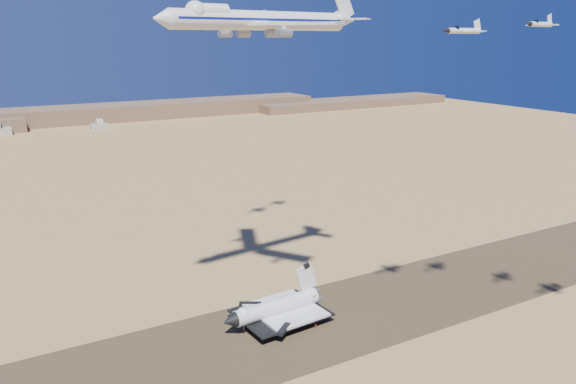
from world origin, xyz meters
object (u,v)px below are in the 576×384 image
crew_b (311,324)px  carrier_747 (256,20)px  chase_jet_f (282,22)px  crew_a (316,326)px  chase_jet_a (463,31)px  chase_jet_b (540,24)px  chase_jet_e (254,17)px  shuttle (276,309)px  crew_c (301,326)px

crew_b → carrier_747: bearing=13.9°
crew_b → chase_jet_f: bearing=-50.5°
crew_a → chase_jet_f: bearing=-21.4°
crew_b → chase_jet_f: 127.99m
crew_a → chase_jet_f: 128.91m
crew_a → chase_jet_f: chase_jet_f is taller
chase_jet_a → chase_jet_b: size_ratio=1.11×
chase_jet_a → chase_jet_e: bearing=92.0°
chase_jet_e → chase_jet_f: (17.24, 7.94, -1.34)m
shuttle → carrier_747: 95.74m
chase_jet_e → chase_jet_f: chase_jet_e is taller
chase_jet_a → chase_jet_e: size_ratio=1.06×
crew_c → crew_b: bearing=-147.8°
chase_jet_e → chase_jet_f: bearing=8.8°
shuttle → crew_a: 14.81m
shuttle → crew_a: bearing=-50.0°
crew_b → chase_jet_e: size_ratio=0.11×
shuttle → chase_jet_f: bearing=54.7°
chase_jet_a → chase_jet_e: chase_jet_e is taller
carrier_747 → chase_jet_b: size_ratio=5.21×
chase_jet_a → chase_jet_b: bearing=-32.1°
chase_jet_b → chase_jet_e: bearing=94.5°
chase_jet_b → chase_jet_f: (-14.26, 116.86, 3.10)m
crew_c → chase_jet_b: chase_jet_b is taller
chase_jet_b → chase_jet_e: 113.47m
crew_c → chase_jet_f: chase_jet_f is taller
chase_jet_e → crew_c: bearing=-119.4°
chase_jet_b → chase_jet_f: bearing=85.3°
chase_jet_e → chase_jet_a: bearing=-98.6°
crew_b → chase_jet_e: bearing=-39.0°
chase_jet_b → carrier_747: bearing=122.3°
shuttle → chase_jet_b: 119.72m
crew_a → chase_jet_b: 115.05m
carrier_747 → chase_jet_e: (24.29, 51.02, 2.82)m
shuttle → crew_c: bearing=-57.6°
carrier_747 → crew_c: 101.15m
carrier_747 → crew_a: size_ratio=40.47×
crew_c → shuttle: bearing=-13.5°
crew_c → chase_jet_b: 117.67m
chase_jet_b → crew_c: bearing=124.7°
carrier_747 → crew_b: bearing=-54.2°
carrier_747 → crew_b: (12.65, -13.68, -99.87)m
crew_c → chase_jet_a: chase_jet_a is taller
carrier_747 → crew_c: size_ratio=47.14×
crew_a → shuttle: bearing=44.0°
chase_jet_e → crew_b: bearing=-116.1°
crew_c → chase_jet_a: bearing=168.2°
chase_jet_a → chase_jet_f: chase_jet_f is taller
carrier_747 → chase_jet_f: size_ratio=4.93×
chase_jet_f → shuttle: bearing=-130.9°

